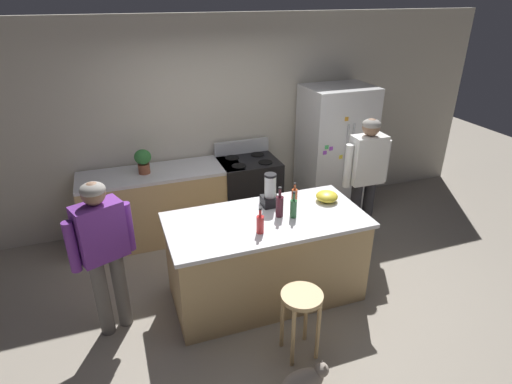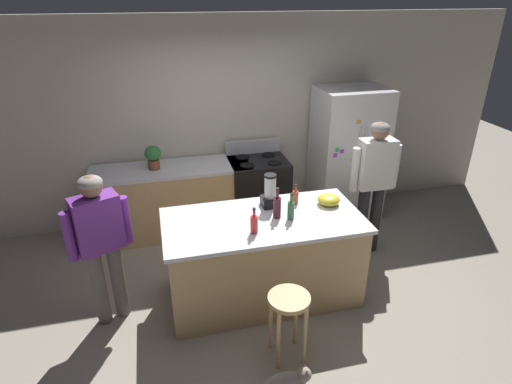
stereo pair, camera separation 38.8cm
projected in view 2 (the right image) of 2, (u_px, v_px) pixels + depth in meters
The scene contains 17 objects.
ground_plane at pixel (263, 294), 4.50m from camera, with size 14.00×14.00×0.00m, color #9E9384.
back_wall at pixel (226, 122), 5.61m from camera, with size 8.00×0.10×2.70m, color beige.
kitchen_island at pixel (263, 258), 4.30m from camera, with size 1.96×0.95×0.93m.
back_counter_run at pixel (173, 200), 5.48m from camera, with size 2.00×0.64×0.93m.
refrigerator at pixel (348, 154), 5.76m from camera, with size 0.90×0.73×1.81m.
stove_range at pixel (258, 191), 5.70m from camera, with size 0.76×0.65×1.11m.
person_by_island_left at pixel (100, 237), 3.79m from camera, with size 0.58×0.35×1.53m.
person_by_sink_right at pixel (374, 177), 4.84m from camera, with size 0.59×0.23×1.65m.
bar_stool at pixel (288, 310), 3.54m from camera, with size 0.36×0.36×0.65m.
cat at pixel (287, 383), 3.35m from camera, with size 0.52×0.18×0.26m.
potted_plant at pixel (153, 156), 5.16m from camera, with size 0.20×0.20×0.30m.
blender_appliance at pixel (270, 193), 4.27m from camera, with size 0.17×0.17×0.35m.
bottle_cooking_sauce at pixel (295, 197), 4.36m from camera, with size 0.06×0.06×0.22m.
bottle_olive_oil at pixel (291, 210), 4.05m from camera, with size 0.07×0.07×0.28m.
bottle_soda at pixel (254, 224), 3.82m from camera, with size 0.07×0.07×0.26m.
bottle_wine at pixel (277, 207), 4.08m from camera, with size 0.08×0.08×0.32m.
mixing_bowl at pixel (329, 200), 4.35m from camera, with size 0.23×0.23×0.10m, color yellow.
Camera 2 is at (-0.93, -3.45, 2.95)m, focal length 29.49 mm.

